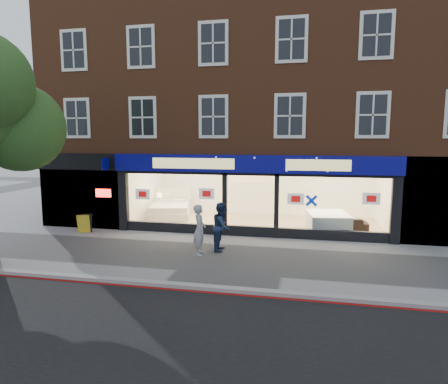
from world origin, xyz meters
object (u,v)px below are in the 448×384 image
(display_bed, at_px, (170,210))
(a_board, at_px, (85,223))
(mattress_stack, at_px, (328,222))
(sofa, at_px, (342,224))
(pedestrian_grey, at_px, (200,230))
(pedestrian_blue, at_px, (222,227))

(display_bed, xyz_separation_m, a_board, (-2.57, -3.41, -0.07))
(mattress_stack, height_order, sofa, mattress_stack)
(mattress_stack, height_order, pedestrian_grey, pedestrian_grey)
(display_bed, distance_m, a_board, 4.27)
(display_bed, relative_size, mattress_stack, 1.26)
(mattress_stack, height_order, a_board, mattress_stack)
(sofa, xyz_separation_m, pedestrian_grey, (-5.02, -4.15, 0.47))
(display_bed, relative_size, sofa, 1.36)
(display_bed, height_order, pedestrian_blue, pedestrian_blue)
(sofa, distance_m, pedestrian_grey, 6.52)
(sofa, bearing_deg, display_bed, -12.99)
(pedestrian_blue, bearing_deg, mattress_stack, -50.23)
(mattress_stack, relative_size, sofa, 1.09)
(mattress_stack, xyz_separation_m, pedestrian_grey, (-4.42, -3.95, 0.38))
(display_bed, xyz_separation_m, sofa, (8.03, -1.33, -0.07))
(sofa, relative_size, pedestrian_grey, 1.16)
(a_board, bearing_deg, mattress_stack, -4.94)
(mattress_stack, relative_size, a_board, 2.77)
(a_board, bearing_deg, sofa, -4.52)
(a_board, bearing_deg, pedestrian_grey, -35.93)
(mattress_stack, relative_size, pedestrian_blue, 1.27)
(pedestrian_blue, bearing_deg, a_board, 76.26)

